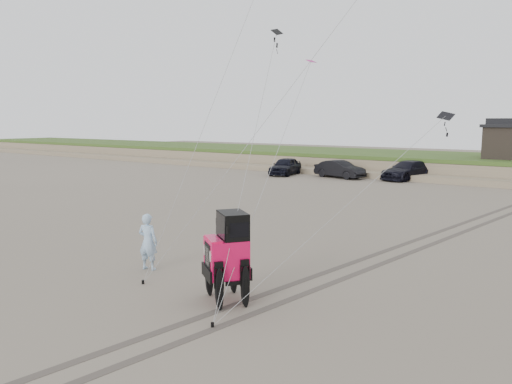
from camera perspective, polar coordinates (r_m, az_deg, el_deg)
ground at (r=13.73m, az=-4.74°, el=-12.56°), size 160.00×160.00×0.00m
dune_ridge at (r=48.07m, az=26.14°, el=2.49°), size 160.00×14.25×1.73m
truck_a at (r=45.27m, az=3.37°, el=2.97°), size 2.82×4.92×1.58m
truck_b at (r=43.36m, az=9.55°, el=2.59°), size 4.77×2.44×1.50m
truck_c at (r=43.26m, az=16.93°, el=2.38°), size 3.55×5.79×1.57m
jeep at (r=13.58m, az=-3.39°, el=-8.43°), size 4.88×5.58×1.95m
man at (r=16.73m, az=-12.24°, el=-5.57°), size 0.77×0.61×1.87m
stake_main at (r=15.55m, az=-12.79°, el=-10.00°), size 0.08×0.08×0.12m
stake_aux at (r=12.25m, az=-5.01°, el=-14.89°), size 0.08×0.08×0.12m
tire_tracks at (r=19.41m, az=15.81°, el=-6.63°), size 5.22×29.74×0.01m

